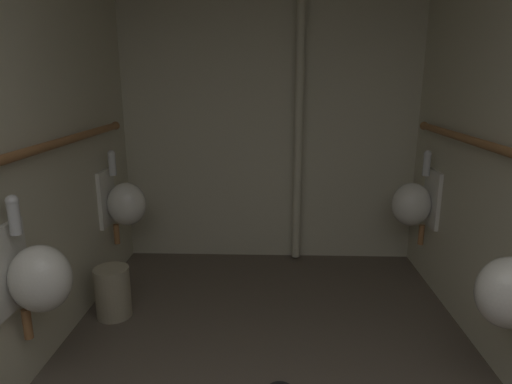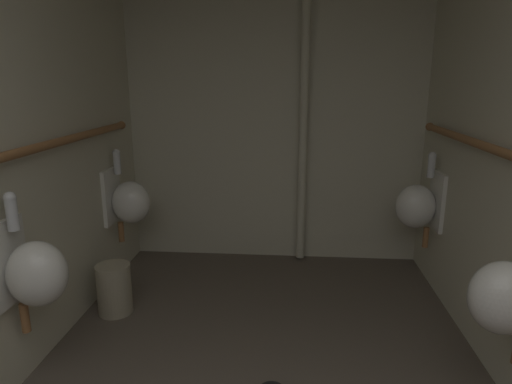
{
  "view_description": "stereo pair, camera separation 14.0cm",
  "coord_description": "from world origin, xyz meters",
  "px_view_note": "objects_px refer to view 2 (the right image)",
  "views": [
    {
      "loc": [
        0.01,
        0.05,
        1.6
      ],
      "look_at": [
        -0.09,
        3.01,
        0.84
      ],
      "focal_mm": 31.19,
      "sensor_mm": 36.0,
      "label": 1
    },
    {
      "loc": [
        0.15,
        0.05,
        1.6
      ],
      "look_at": [
        -0.09,
        3.01,
        0.84
      ],
      "focal_mm": 31.19,
      "sensor_mm": 36.0,
      "label": 2
    }
  ],
  "objects_px": {
    "urinal_right_mid": "(508,296)",
    "waste_bin": "(114,289)",
    "urinal_right_far": "(419,205)",
    "urinal_left_far": "(128,201)",
    "standpipe_back_wall": "(304,113)",
    "urinal_left_mid": "(33,272)"
  },
  "relations": [
    {
      "from": "urinal_right_mid",
      "to": "waste_bin",
      "type": "xyz_separation_m",
      "value": [
        -2.2,
        0.85,
        -0.48
      ]
    },
    {
      "from": "urinal_right_far",
      "to": "urinal_left_far",
      "type": "bearing_deg",
      "value": -178.3
    },
    {
      "from": "urinal_right_far",
      "to": "standpipe_back_wall",
      "type": "bearing_deg",
      "value": 153.94
    },
    {
      "from": "urinal_left_mid",
      "to": "waste_bin",
      "type": "xyz_separation_m",
      "value": [
        0.07,
        0.78,
        -0.48
      ]
    },
    {
      "from": "urinal_right_mid",
      "to": "urinal_right_far",
      "type": "bearing_deg",
      "value": 90.0
    },
    {
      "from": "urinal_left_mid",
      "to": "urinal_right_mid",
      "type": "distance_m",
      "value": 2.27
    },
    {
      "from": "urinal_left_far",
      "to": "standpipe_back_wall",
      "type": "relative_size",
      "value": 0.29
    },
    {
      "from": "urinal_left_mid",
      "to": "urinal_right_far",
      "type": "height_order",
      "value": "same"
    },
    {
      "from": "urinal_right_far",
      "to": "waste_bin",
      "type": "relative_size",
      "value": 2.13
    },
    {
      "from": "urinal_right_far",
      "to": "standpipe_back_wall",
      "type": "distance_m",
      "value": 1.19
    },
    {
      "from": "urinal_left_far",
      "to": "waste_bin",
      "type": "bearing_deg",
      "value": -82.95
    },
    {
      "from": "urinal_left_far",
      "to": "urinal_right_mid",
      "type": "distance_m",
      "value": 2.67
    },
    {
      "from": "urinal_left_mid",
      "to": "waste_bin",
      "type": "height_order",
      "value": "urinal_left_mid"
    },
    {
      "from": "urinal_left_mid",
      "to": "urinal_left_far",
      "type": "xyz_separation_m",
      "value": [
        0.0,
        1.34,
        0.0
      ]
    },
    {
      "from": "urinal_right_mid",
      "to": "urinal_right_far",
      "type": "distance_m",
      "value": 1.47
    },
    {
      "from": "urinal_left_far",
      "to": "standpipe_back_wall",
      "type": "distance_m",
      "value": 1.61
    },
    {
      "from": "waste_bin",
      "to": "urinal_right_far",
      "type": "bearing_deg",
      "value": 15.77
    },
    {
      "from": "urinal_right_mid",
      "to": "waste_bin",
      "type": "relative_size",
      "value": 2.13
    },
    {
      "from": "urinal_right_far",
      "to": "waste_bin",
      "type": "bearing_deg",
      "value": -164.23
    },
    {
      "from": "urinal_left_mid",
      "to": "standpipe_back_wall",
      "type": "distance_m",
      "value": 2.39
    },
    {
      "from": "urinal_left_mid",
      "to": "urinal_right_mid",
      "type": "height_order",
      "value": "same"
    },
    {
      "from": "urinal_left_mid",
      "to": "standpipe_back_wall",
      "type": "height_order",
      "value": "standpipe_back_wall"
    }
  ]
}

